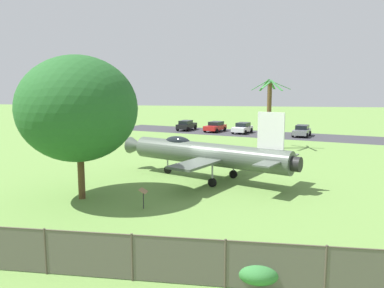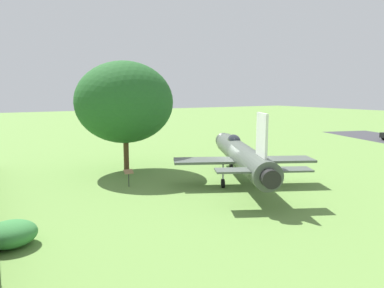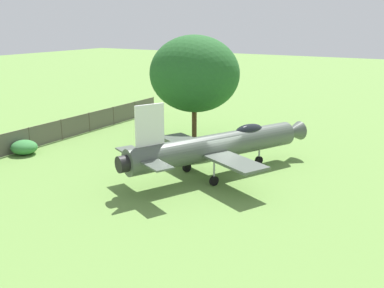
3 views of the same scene
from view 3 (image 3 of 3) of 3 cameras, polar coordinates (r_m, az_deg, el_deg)
name	(u,v)px [view 3 (image 3 of 3)]	position (r m, az deg, el deg)	size (l,w,h in m)	color
ground_plane	(216,175)	(28.40, 3.08, -4.00)	(200.00, 200.00, 0.00)	#668E42
display_jet	(221,145)	(28.02, 3.74, -0.12)	(13.43, 9.22, 5.09)	#4C564C
shade_tree	(194,74)	(35.96, 0.31, 9.10)	(6.87, 7.48, 8.54)	brown
perimeter_fence	(29,138)	(35.93, -20.39, 0.78)	(32.49, 0.27, 1.73)	#4C4238
shrub_near_fence	(24,147)	(34.83, -21.00, -0.40)	(1.85, 2.04, 1.05)	#387F3D
info_plaque	(152,138)	(34.08, -5.26, 0.84)	(0.42, 0.62, 1.14)	#333333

